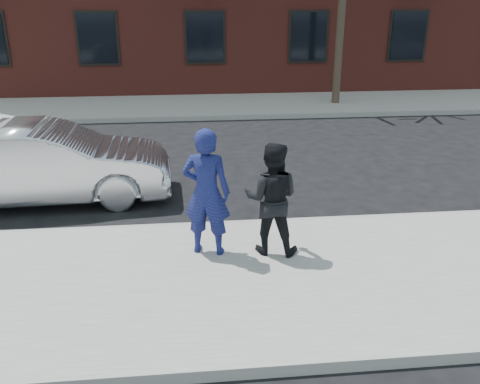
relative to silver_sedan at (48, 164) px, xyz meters
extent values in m
plane|color=black|center=(3.23, -3.20, -0.74)|extent=(100.00, 100.00, 0.00)
cube|color=gray|center=(3.23, -3.45, -0.67)|extent=(50.00, 3.50, 0.15)
cube|color=#999691|center=(3.23, -1.65, -0.67)|extent=(50.00, 0.10, 0.15)
cube|color=gray|center=(3.23, 8.05, -0.67)|extent=(50.00, 3.50, 0.15)
cube|color=#999691|center=(3.23, 6.25, -0.67)|extent=(50.00, 0.10, 0.15)
cube|color=black|center=(7.13, 9.74, 1.46)|extent=(1.30, 0.06, 1.70)
cylinder|color=#32271E|center=(7.73, 7.80, 1.51)|extent=(0.26, 0.26, 4.20)
imported|color=silver|center=(0.00, 0.00, 0.00)|extent=(4.57, 1.78, 1.48)
imported|color=navy|center=(2.86, -2.65, 0.35)|extent=(0.78, 0.61, 1.87)
cube|color=black|center=(2.87, -2.42, 0.72)|extent=(0.10, 0.14, 0.08)
imported|color=black|center=(3.78, -2.71, 0.24)|extent=(0.94, 0.82, 1.66)
cube|color=black|center=(3.69, -2.50, 0.49)|extent=(0.08, 0.14, 0.06)
camera|label=1|loc=(2.66, -9.32, 2.98)|focal=38.00mm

